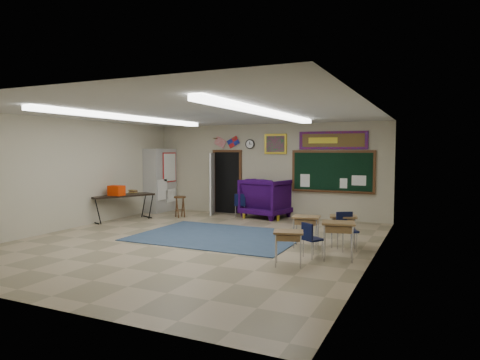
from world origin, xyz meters
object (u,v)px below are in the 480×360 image
at_px(wooden_stool, 180,206).
at_px(student_desk_front_right, 343,229).
at_px(wingback_armchair, 267,198).
at_px(folding_table, 122,206).
at_px(student_desk_front_left, 306,230).

bearing_deg(wooden_stool, student_desk_front_right, -20.10).
bearing_deg(wooden_stool, wingback_armchair, 24.78).
relative_size(folding_table, wooden_stool, 2.98).
xyz_separation_m(wingback_armchair, student_desk_front_left, (2.33, -3.61, -0.24)).
bearing_deg(student_desk_front_left, wooden_stool, 145.58).
distance_m(student_desk_front_left, wooden_stool, 5.45).
xyz_separation_m(student_desk_front_right, wooden_stool, (-5.60, 2.05, -0.04)).
distance_m(student_desk_front_right, wooden_stool, 5.96).
relative_size(student_desk_front_right, folding_table, 0.35).
distance_m(student_desk_front_right, folding_table, 6.91).
bearing_deg(wingback_armchair, student_desk_front_left, 135.12).
distance_m(student_desk_front_left, student_desk_front_right, 0.83).
distance_m(student_desk_front_left, folding_table, 6.24).
xyz_separation_m(student_desk_front_right, folding_table, (-6.87, 0.77, 0.04)).
xyz_separation_m(wingback_armchair, student_desk_front_right, (3.07, -3.22, -0.23)).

